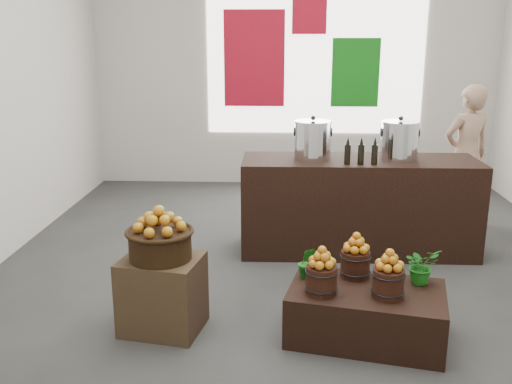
{
  "coord_description": "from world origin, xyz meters",
  "views": [
    {
      "loc": [
        -0.18,
        -5.19,
        2.2
      ],
      "look_at": [
        -0.4,
        -0.4,
        0.9
      ],
      "focal_mm": 40.0,
      "sensor_mm": 36.0,
      "label": 1
    }
  ],
  "objects_px": {
    "shopper": "(466,155)",
    "crate": "(163,294)",
    "display_table": "(366,313)",
    "stock_pot_left": "(313,141)",
    "counter": "(358,206)",
    "stock_pot_center": "(399,142)",
    "wicker_basket": "(160,245)"
  },
  "relations": [
    {
      "from": "shopper",
      "to": "crate",
      "type": "bearing_deg",
      "value": 23.76
    },
    {
      "from": "display_table",
      "to": "stock_pot_left",
      "type": "distance_m",
      "value": 2.12
    },
    {
      "from": "crate",
      "to": "counter",
      "type": "distance_m",
      "value": 2.49
    },
    {
      "from": "display_table",
      "to": "shopper",
      "type": "height_order",
      "value": "shopper"
    },
    {
      "from": "stock_pot_left",
      "to": "shopper",
      "type": "distance_m",
      "value": 2.19
    },
    {
      "from": "crate",
      "to": "stock_pot_center",
      "type": "distance_m",
      "value": 2.9
    },
    {
      "from": "display_table",
      "to": "counter",
      "type": "relative_size",
      "value": 0.47
    },
    {
      "from": "crate",
      "to": "shopper",
      "type": "height_order",
      "value": "shopper"
    },
    {
      "from": "counter",
      "to": "shopper",
      "type": "relative_size",
      "value": 1.44
    },
    {
      "from": "wicker_basket",
      "to": "counter",
      "type": "relative_size",
      "value": 0.19
    },
    {
      "from": "display_table",
      "to": "stock_pot_left",
      "type": "relative_size",
      "value": 3.03
    },
    {
      "from": "crate",
      "to": "wicker_basket",
      "type": "relative_size",
      "value": 1.25
    },
    {
      "from": "counter",
      "to": "shopper",
      "type": "height_order",
      "value": "shopper"
    },
    {
      "from": "display_table",
      "to": "stock_pot_center",
      "type": "xyz_separation_m",
      "value": [
        0.55,
        1.85,
        0.98
      ]
    },
    {
      "from": "display_table",
      "to": "stock_pot_center",
      "type": "bearing_deg",
      "value": 85.97
    },
    {
      "from": "wicker_basket",
      "to": "stock_pot_center",
      "type": "bearing_deg",
      "value": 40.53
    },
    {
      "from": "wicker_basket",
      "to": "stock_pot_left",
      "type": "relative_size",
      "value": 1.26
    },
    {
      "from": "wicker_basket",
      "to": "display_table",
      "type": "bearing_deg",
      "value": -2.14
    },
    {
      "from": "crate",
      "to": "shopper",
      "type": "bearing_deg",
      "value": 42.27
    },
    {
      "from": "shopper",
      "to": "display_table",
      "type": "bearing_deg",
      "value": 43.07
    },
    {
      "from": "counter",
      "to": "stock_pot_center",
      "type": "xyz_separation_m",
      "value": [
        0.39,
        0.0,
        0.68
      ]
    },
    {
      "from": "stock_pot_left",
      "to": "counter",
      "type": "bearing_deg",
      "value": 0.42
    },
    {
      "from": "crate",
      "to": "stock_pot_center",
      "type": "relative_size",
      "value": 1.57
    },
    {
      "from": "stock_pot_center",
      "to": "display_table",
      "type": "bearing_deg",
      "value": -106.46
    },
    {
      "from": "counter",
      "to": "stock_pot_left",
      "type": "height_order",
      "value": "stock_pot_left"
    },
    {
      "from": "shopper",
      "to": "stock_pot_left",
      "type": "bearing_deg",
      "value": 10.31
    },
    {
      "from": "counter",
      "to": "stock_pot_center",
      "type": "relative_size",
      "value": 6.47
    },
    {
      "from": "crate",
      "to": "stock_pot_left",
      "type": "xyz_separation_m",
      "value": [
        1.22,
        1.79,
        0.88
      ]
    },
    {
      "from": "stock_pot_center",
      "to": "counter",
      "type": "bearing_deg",
      "value": -179.58
    },
    {
      "from": "wicker_basket",
      "to": "crate",
      "type": "bearing_deg",
      "value": 0.0
    },
    {
      "from": "wicker_basket",
      "to": "stock_pot_center",
      "type": "xyz_separation_m",
      "value": [
        2.1,
        1.8,
        0.48
      ]
    },
    {
      "from": "display_table",
      "to": "counter",
      "type": "distance_m",
      "value": 1.88
    }
  ]
}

